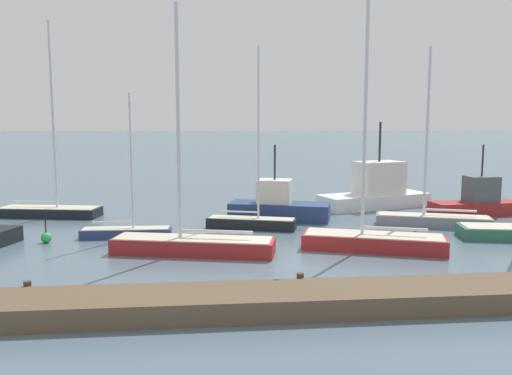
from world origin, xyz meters
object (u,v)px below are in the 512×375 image
(sailboat_1, at_px, (433,218))
(sailboat_6, at_px, (193,242))
(fishing_boat_1, at_px, (376,191))
(fishing_boat_3, at_px, (478,202))
(sailboat_7, at_px, (373,238))
(fishing_boat_0, at_px, (278,206))
(sailboat_2, at_px, (252,220))
(sailboat_4, at_px, (126,230))
(channel_buoy_1, at_px, (46,237))
(sailboat_5, at_px, (50,208))

(sailboat_1, bearing_deg, sailboat_6, 38.82)
(fishing_boat_1, height_order, fishing_boat_3, fishing_boat_1)
(sailboat_7, bearing_deg, fishing_boat_0, -48.35)
(sailboat_2, height_order, sailboat_4, sailboat_2)
(sailboat_4, height_order, fishing_boat_1, sailboat_4)
(fishing_boat_1, bearing_deg, channel_buoy_1, -173.25)
(sailboat_4, xyz_separation_m, fishing_boat_3, (21.01, 4.40, 0.45))
(sailboat_5, distance_m, channel_buoy_1, 7.37)
(fishing_boat_0, bearing_deg, fishing_boat_3, -161.33)
(sailboat_1, relative_size, channel_buoy_1, 6.32)
(sailboat_4, xyz_separation_m, sailboat_6, (3.42, -3.59, 0.18))
(fishing_boat_3, xyz_separation_m, channel_buoy_1, (-24.70, -5.21, -0.54))
(sailboat_5, height_order, fishing_boat_1, sailboat_5)
(sailboat_4, relative_size, fishing_boat_0, 1.15)
(fishing_boat_1, relative_size, fishing_boat_3, 1.40)
(sailboat_4, xyz_separation_m, sailboat_5, (-5.54, 6.33, 0.15))
(sailboat_1, distance_m, sailboat_5, 22.73)
(sailboat_2, xyz_separation_m, sailboat_6, (-3.07, -5.14, 0.07))
(sailboat_2, distance_m, sailboat_6, 5.99)
(sailboat_1, distance_m, sailboat_7, 6.89)
(fishing_boat_0, bearing_deg, sailboat_6, 74.69)
(fishing_boat_0, relative_size, fishing_boat_1, 0.78)
(sailboat_1, height_order, fishing_boat_3, sailboat_1)
(fishing_boat_0, bearing_deg, fishing_boat_1, -135.07)
(sailboat_2, relative_size, sailboat_5, 0.83)
(sailboat_1, relative_size, sailboat_6, 0.91)
(sailboat_6, bearing_deg, sailboat_4, -33.09)
(fishing_boat_3, bearing_deg, sailboat_2, -172.77)
(sailboat_4, bearing_deg, sailboat_5, 132.53)
(sailboat_2, bearing_deg, sailboat_6, -104.00)
(channel_buoy_1, bearing_deg, fishing_boat_3, 11.91)
(sailboat_1, height_order, sailboat_4, sailboat_1)
(sailboat_5, bearing_deg, sailboat_1, -2.79)
(sailboat_7, height_order, fishing_boat_3, sailboat_7)
(sailboat_5, height_order, channel_buoy_1, sailboat_5)
(sailboat_2, height_order, sailboat_6, sailboat_6)
(fishing_boat_0, xyz_separation_m, fishing_boat_3, (12.68, 0.31, -0.00))
(sailboat_2, height_order, sailboat_7, sailboat_7)
(sailboat_4, distance_m, fishing_boat_3, 21.47)
(sailboat_1, bearing_deg, fishing_boat_0, -0.77)
(sailboat_7, bearing_deg, sailboat_5, -11.50)
(sailboat_6, relative_size, fishing_boat_3, 1.88)
(sailboat_1, xyz_separation_m, sailboat_6, (-13.15, -4.67, 0.06))
(channel_buoy_1, bearing_deg, sailboat_1, 5.30)
(sailboat_4, bearing_deg, fishing_boat_0, 27.49)
(sailboat_6, xyz_separation_m, channel_buoy_1, (-7.11, 2.79, -0.27))
(sailboat_2, relative_size, sailboat_7, 0.82)
(sailboat_1, distance_m, channel_buoy_1, 20.35)
(sailboat_4, distance_m, fishing_boat_1, 17.51)
(fishing_boat_3, distance_m, channel_buoy_1, 25.24)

